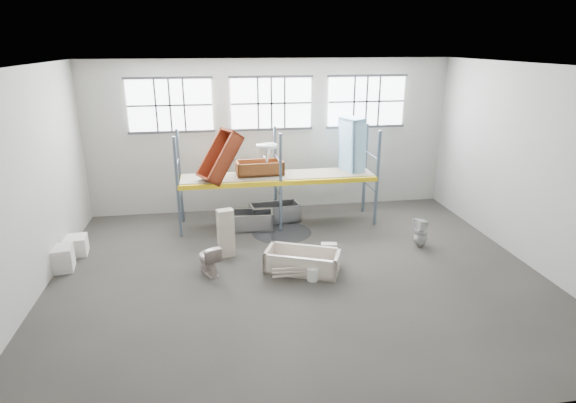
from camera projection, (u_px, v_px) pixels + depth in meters
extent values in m
cube|color=#423E38|center=(297.00, 275.00, 11.67)|extent=(12.00, 10.00, 0.10)
cube|color=silver|center=(299.00, 63.00, 10.02)|extent=(12.00, 10.00, 0.10)
cube|color=#A09F95|center=(271.00, 136.00, 15.56)|extent=(12.00, 0.10, 5.00)
cube|color=#A2A096|center=(366.00, 282.00, 6.13)|extent=(12.00, 0.10, 5.00)
cube|color=beige|center=(19.00, 190.00, 9.94)|extent=(0.10, 10.00, 5.00)
cube|color=#A2A096|center=(534.00, 167.00, 11.74)|extent=(0.10, 10.00, 5.00)
cube|color=white|center=(170.00, 105.00, 14.62)|extent=(2.60, 0.04, 1.60)
cube|color=white|center=(271.00, 103.00, 15.10)|extent=(2.60, 0.04, 1.60)
cube|color=white|center=(366.00, 101.00, 15.58)|extent=(2.60, 0.04, 1.60)
cube|color=slate|center=(178.00, 188.00, 13.43)|extent=(0.08, 0.08, 3.00)
cube|color=slate|center=(180.00, 177.00, 14.55)|extent=(0.08, 0.08, 3.00)
cube|color=slate|center=(281.00, 183.00, 13.88)|extent=(0.08, 0.08, 3.00)
cube|color=slate|center=(275.00, 173.00, 15.00)|extent=(0.08, 0.08, 3.00)
cube|color=slate|center=(377.00, 179.00, 14.32)|extent=(0.08, 0.08, 3.00)
cube|color=slate|center=(365.00, 169.00, 15.44)|extent=(0.08, 0.08, 3.00)
cube|color=yellow|center=(281.00, 183.00, 13.88)|extent=(6.00, 0.10, 0.14)
cube|color=yellow|center=(275.00, 173.00, 15.00)|extent=(6.00, 0.10, 0.14)
cube|color=gray|center=(278.00, 175.00, 14.41)|extent=(5.90, 1.10, 0.03)
cylinder|color=black|center=(282.00, 232.00, 14.18)|extent=(1.80, 1.80, 0.00)
cube|color=beige|center=(329.00, 250.00, 12.30)|extent=(0.45, 0.27, 0.40)
imported|color=#C2ACA4|center=(320.00, 256.00, 12.23)|extent=(0.50, 0.50, 0.16)
imported|color=#C1ABA5|center=(209.00, 259.00, 11.57)|extent=(0.71, 0.88, 0.78)
cube|color=beige|center=(226.00, 233.00, 12.43)|extent=(0.48, 0.37, 1.32)
imported|color=silver|center=(421.00, 232.00, 13.10)|extent=(0.48, 0.47, 0.83)
imported|color=silver|center=(267.00, 161.00, 14.01)|extent=(0.74, 0.65, 0.56)
cylinder|color=silver|center=(313.00, 274.00, 11.30)|extent=(0.35, 0.35, 0.32)
cube|color=silver|center=(58.00, 259.00, 11.75)|extent=(0.80, 0.71, 0.61)
cube|color=silver|center=(75.00, 245.00, 12.66)|extent=(0.67, 0.67, 0.50)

